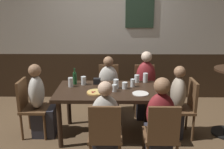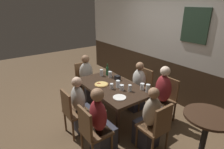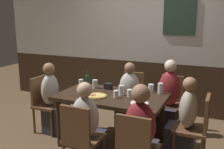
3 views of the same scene
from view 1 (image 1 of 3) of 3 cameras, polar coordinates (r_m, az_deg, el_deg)
The scene contains 27 objects.
ground_plane at distance 3.98m, azimuth -1.06°, elevation -13.55°, with size 12.00×12.00×0.00m, color brown.
wall_back at distance 5.15m, azimuth -0.56°, elevation 8.66°, with size 6.40×0.13×2.60m.
dining_table at distance 3.70m, azimuth -1.11°, elevation -4.75°, with size 1.50×0.87×0.74m.
chair_mid_near at distance 3.00m, azimuth -1.58°, elevation -13.32°, with size 0.40×0.40×0.88m.
chair_head_east at distance 3.90m, azimuth 16.37°, elevation -6.75°, with size 0.40×0.40×0.88m.
chair_right_near at distance 3.04m, azimuth 11.25°, elevation -13.14°, with size 0.40×0.40×0.88m.
chair_mid_far at distance 4.55m, azimuth -0.79°, elevation -2.78°, with size 0.40×0.40×0.88m.
chair_right_far at distance 4.59m, azimuth 7.48°, elevation -2.78°, with size 0.40×0.40×0.88m.
chair_head_west at distance 3.97m, azimuth -18.27°, elevation -6.54°, with size 0.40×0.40×0.88m.
person_mid_near at distance 3.16m, azimuth -1.46°, elevation -12.47°, with size 0.34×0.37×1.10m.
person_head_east at distance 3.88m, azimuth 13.97°, elevation -7.35°, with size 0.37×0.34×1.10m.
person_right_near at distance 3.19m, azimuth 10.71°, elevation -11.93°, with size 0.34×0.37×1.15m.
person_mid_far at distance 4.41m, azimuth -0.84°, elevation -4.04°, with size 0.34×0.37×1.08m.
person_right_far at distance 4.44m, azimuth 7.72°, elevation -3.49°, with size 0.34×0.37×1.17m.
person_head_west at distance 3.93m, azimuth -15.96°, elevation -6.99°, with size 0.37×0.34×1.12m.
pizza at distance 3.54m, azimuth -3.64°, elevation -4.06°, with size 0.27×0.27×0.03m.
pint_glass_pale at distance 4.03m, azimuth 7.65°, elevation -0.87°, with size 0.08×0.08×0.15m.
pint_glass_amber at distance 3.58m, azimuth 0.54°, elevation -3.23°, with size 0.07×0.07×0.10m.
pint_glass_stout at distance 3.70m, azimuth 0.92°, elevation -2.33°, with size 0.08×0.08×0.14m.
highball_clear at distance 3.89m, azimuth -6.53°, elevation -1.53°, with size 0.08×0.08×0.13m.
tumbler_water at distance 4.01m, azimuth 5.70°, elevation -1.05°, with size 0.08×0.08×0.12m.
tumbler_short at distance 3.82m, azimuth -9.46°, elevation -1.87°, with size 0.07×0.07×0.14m.
beer_glass_tall at distance 3.69m, azimuth 2.94°, elevation -2.64°, with size 0.08×0.08×0.10m.
beer_glass_half at distance 3.78m, azimuth 4.76°, elevation -2.07°, with size 0.07×0.07×0.12m.
beer_bottle_green at distance 3.92m, azimuth -8.51°, elevation -0.80°, with size 0.06×0.06×0.26m.
plate_white_large at distance 3.51m, azimuth 6.55°, elevation -4.37°, with size 0.23×0.23×0.01m, color white.
condiment_caddy at distance 3.92m, azimuth -3.47°, elevation -1.53°, with size 0.11×0.09×0.09m, color black.
Camera 1 is at (0.11, -3.46, 1.96)m, focal length 39.90 mm.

